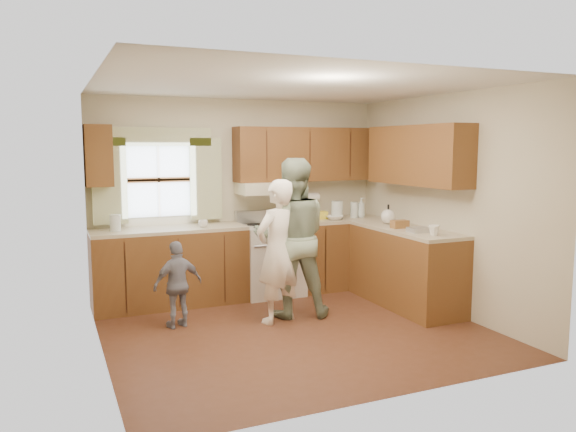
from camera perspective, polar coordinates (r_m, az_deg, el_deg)
name	(u,v)px	position (r m, az deg, el deg)	size (l,w,h in m)	color
room	(295,211)	(5.71, 0.67, 0.49)	(3.80, 3.80, 3.80)	#4F2A18
kitchen_fixtures	(304,233)	(6.98, 1.68, -1.70)	(3.80, 2.25, 2.15)	#45230E
stove	(270,259)	(7.25, -1.79, -4.35)	(0.76, 0.67, 1.07)	silver
woman_left	(278,251)	(6.06, -1.05, -3.61)	(0.57, 0.37, 1.56)	white
woman_right	(292,238)	(6.27, 0.40, -2.23)	(0.87, 0.67, 1.78)	#2D482F
child	(178,284)	(6.06, -11.12, -6.83)	(0.54, 0.23, 0.92)	gray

